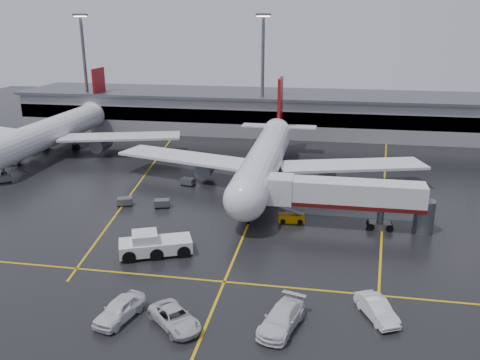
# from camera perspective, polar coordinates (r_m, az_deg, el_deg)

# --- Properties ---
(ground) EXTENTS (220.00, 220.00, 0.00)m
(ground) POSITION_cam_1_polar(r_m,az_deg,el_deg) (69.89, 1.90, -2.72)
(ground) COLOR black
(ground) RESTS_ON ground
(apron_line_centre) EXTENTS (0.25, 90.00, 0.02)m
(apron_line_centre) POSITION_cam_1_polar(r_m,az_deg,el_deg) (69.88, 1.90, -2.71)
(apron_line_centre) COLOR gold
(apron_line_centre) RESTS_ON ground
(apron_line_stop) EXTENTS (60.00, 0.25, 0.02)m
(apron_line_stop) POSITION_cam_1_polar(r_m,az_deg,el_deg) (50.17, -1.79, -11.43)
(apron_line_stop) COLOR gold
(apron_line_stop) RESTS_ON ground
(apron_line_left) EXTENTS (9.99, 69.35, 0.02)m
(apron_line_left) POSITION_cam_1_polar(r_m,az_deg,el_deg) (83.94, -10.72, 0.54)
(apron_line_left) COLOR gold
(apron_line_left) RESTS_ON ground
(apron_line_right) EXTENTS (7.57, 69.64, 0.02)m
(apron_line_right) POSITION_cam_1_polar(r_m,az_deg,el_deg) (79.20, 15.97, -0.91)
(apron_line_right) COLOR gold
(apron_line_right) RESTS_ON ground
(terminal) EXTENTS (122.00, 19.00, 8.60)m
(terminal) POSITION_cam_1_polar(r_m,az_deg,el_deg) (114.89, 5.40, 7.64)
(terminal) COLOR gray
(terminal) RESTS_ON ground
(light_mast_left) EXTENTS (3.00, 1.20, 25.45)m
(light_mast_left) POSITION_cam_1_polar(r_m,az_deg,el_deg) (120.17, -17.15, 12.28)
(light_mast_left) COLOR #595B60
(light_mast_left) RESTS_ON ground
(light_mast_mid) EXTENTS (3.00, 1.20, 25.45)m
(light_mast_mid) POSITION_cam_1_polar(r_m,az_deg,el_deg) (108.20, 2.58, 12.49)
(light_mast_mid) COLOR #595B60
(light_mast_mid) RESTS_ON ground
(main_airliner) EXTENTS (48.80, 45.60, 14.10)m
(main_airliner) POSITION_cam_1_polar(r_m,az_deg,el_deg) (77.76, 2.97, 2.67)
(main_airliner) COLOR silver
(main_airliner) RESTS_ON ground
(second_airliner) EXTENTS (48.80, 45.60, 14.10)m
(second_airliner) POSITION_cam_1_polar(r_m,az_deg,el_deg) (102.53, -20.18, 5.32)
(second_airliner) COLOR silver
(second_airliner) RESTS_ON ground
(jet_bridge) EXTENTS (19.90, 3.40, 6.05)m
(jet_bridge) POSITION_cam_1_polar(r_m,az_deg,el_deg) (62.35, 12.00, -1.86)
(jet_bridge) COLOR silver
(jet_bridge) RESTS_ON ground
(pushback_tractor) EXTENTS (8.32, 5.84, 2.76)m
(pushback_tractor) POSITION_cam_1_polar(r_m,az_deg,el_deg) (55.79, -9.76, -7.27)
(pushback_tractor) COLOR silver
(pushback_tractor) RESTS_ON ground
(belt_loader) EXTENTS (3.38, 1.87, 2.05)m
(belt_loader) POSITION_cam_1_polar(r_m,az_deg,el_deg) (64.06, 5.82, -4.28)
(belt_loader) COLOR #CD7E00
(belt_loader) RESTS_ON ground
(service_van_a) EXTENTS (5.81, 5.69, 1.55)m
(service_van_a) POSITION_cam_1_polar(r_m,az_deg,el_deg) (43.75, -7.37, -15.21)
(service_van_a) COLOR silver
(service_van_a) RESTS_ON ground
(service_van_b) EXTENTS (4.14, 6.66, 1.80)m
(service_van_b) POSITION_cam_1_polar(r_m,az_deg,el_deg) (43.28, 4.73, -15.32)
(service_van_b) COLOR silver
(service_van_b) RESTS_ON ground
(service_van_c) EXTENTS (3.79, 5.39, 1.69)m
(service_van_c) POSITION_cam_1_polar(r_m,az_deg,el_deg) (45.97, 15.21, -13.88)
(service_van_c) COLOR white
(service_van_c) RESTS_ON ground
(service_van_d) EXTENTS (3.48, 5.77, 1.84)m
(service_van_d) POSITION_cam_1_polar(r_m,az_deg,el_deg) (45.43, -13.46, -14.02)
(service_van_d) COLOR silver
(service_van_d) RESTS_ON ground
(baggage_cart_a) EXTENTS (2.29, 1.82, 1.12)m
(baggage_cart_a) POSITION_cam_1_polar(r_m,az_deg,el_deg) (69.20, -8.82, -2.59)
(baggage_cart_a) COLOR #595B60
(baggage_cart_a) RESTS_ON ground
(baggage_cart_b) EXTENTS (2.30, 1.86, 1.12)m
(baggage_cart_b) POSITION_cam_1_polar(r_m,az_deg,el_deg) (70.84, -12.89, -2.35)
(baggage_cart_b) COLOR #595B60
(baggage_cart_b) RESTS_ON ground
(baggage_cart_c) EXTENTS (2.25, 1.74, 1.12)m
(baggage_cart_c) POSITION_cam_1_polar(r_m,az_deg,el_deg) (77.77, -5.92, -0.16)
(baggage_cart_c) COLOR #595B60
(baggage_cart_c) RESTS_ON ground
(baggage_cart_d) EXTENTS (2.06, 1.40, 1.12)m
(baggage_cart_d) POSITION_cam_1_polar(r_m,az_deg,el_deg) (96.44, -24.25, 1.89)
(baggage_cart_d) COLOR #595B60
(baggage_cart_d) RESTS_ON ground
(baggage_cart_e) EXTENTS (2.38, 2.26, 1.12)m
(baggage_cart_e) POSITION_cam_1_polar(r_m,az_deg,el_deg) (86.95, -25.10, 0.15)
(baggage_cart_e) COLOR #595B60
(baggage_cart_e) RESTS_ON ground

